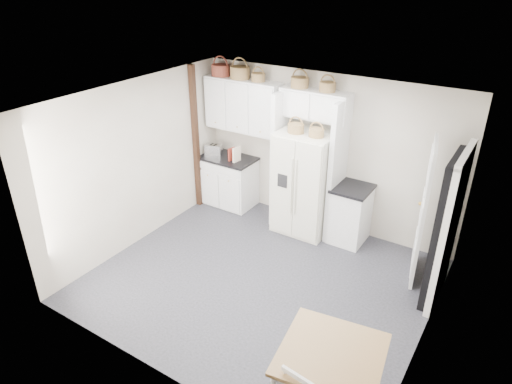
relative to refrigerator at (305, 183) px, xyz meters
The scene contains 28 objects.
floor 1.83m from the refrigerator, 84.66° to the right, with size 4.50×4.50×0.00m, color #24252A.
ceiling 2.37m from the refrigerator, 84.66° to the right, with size 4.50×4.50×0.00m, color white.
wall_back 0.61m from the refrigerator, 69.24° to the left, with size 4.50×4.50×0.00m, color #B6A797.
wall_left 2.68m from the refrigerator, 142.62° to the right, with size 4.00×4.00×0.00m, color #B6A797.
wall_right 2.92m from the refrigerator, 33.76° to the right, with size 4.00×4.00×0.00m, color #B6A797.
refrigerator is the anchor object (origin of this frame).
base_cab_left 1.66m from the refrigerator, behind, with size 0.96×0.61×0.89m, color white.
base_cab_right 0.90m from the refrigerator, ahead, with size 0.52×0.63×0.92m, color white.
dining_table 3.60m from the refrigerator, 58.80° to the right, with size 0.96×0.96×0.80m, color brown.
counter_left 1.61m from the refrigerator, behind, with size 1.00×0.65×0.04m, color black.
counter_right 0.81m from the refrigerator, ahead, with size 0.56×0.67×0.04m, color black.
toaster 1.89m from the refrigerator, behind, with size 0.30×0.17×0.21m, color silver.
cookbook_red 1.48m from the refrigerator, behind, with size 0.03×0.15×0.23m, color maroon.
cookbook_cream 1.38m from the refrigerator, behind, with size 0.04×0.18×0.27m, color #F6E1C6.
basket_upper_a 2.41m from the refrigerator, behind, with size 0.33×0.33×0.19m, color brown.
basket_upper_b 2.13m from the refrigerator, behind, with size 0.34×0.34×0.20m, color brown.
basket_upper_c 1.88m from the refrigerator, 167.83° to the left, with size 0.23×0.23×0.13m, color brown.
basket_bridge_a 1.61m from the refrigerator, 141.74° to the left, with size 0.29×0.29×0.16m, color brown.
basket_bridge_b 1.58m from the refrigerator, 51.04° to the left, with size 0.25×0.25×0.14m, color brown.
basket_fridge_a 0.95m from the refrigerator, 146.82° to the right, with size 0.26×0.26×0.14m, color brown.
basket_fridge_b 0.96m from the refrigerator, 26.70° to the right, with size 0.24×0.24×0.13m, color brown.
upper_cabinet 1.72m from the refrigerator, behind, with size 1.40×0.34×0.90m, color white.
bridge_cabinet 1.28m from the refrigerator, 90.00° to the left, with size 1.12×0.34×0.45m, color white.
fridge_panel_left 0.59m from the refrigerator, 169.36° to the left, with size 0.08×0.60×2.30m, color white.
fridge_panel_right 0.59m from the refrigerator, 10.64° to the left, with size 0.08×0.60×2.30m, color white.
trim_post 2.11m from the refrigerator, behind, with size 0.09×0.09×2.60m, color black.
doorway_void 2.39m from the refrigerator, 14.66° to the right, with size 0.18×0.85×2.05m, color black.
door_slab 1.97m from the refrigerator, ahead, with size 0.80×0.04×2.05m, color white.
Camera 1 is at (2.79, -4.50, 4.10)m, focal length 32.00 mm.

